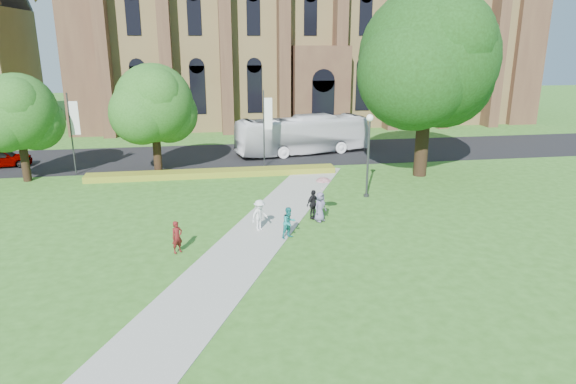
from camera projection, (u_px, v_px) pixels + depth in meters
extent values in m
plane|color=#33651E|center=(261.00, 242.00, 25.36)|extent=(160.00, 160.00, 0.00)
cube|color=black|center=(235.00, 155.00, 44.28)|extent=(160.00, 10.00, 0.02)
cube|color=#B2B2A8|center=(258.00, 234.00, 26.30)|extent=(15.58, 28.54, 0.04)
cube|color=gold|center=(213.00, 173.00, 37.47)|extent=(18.00, 1.40, 0.45)
cube|color=brown|center=(305.00, 49.00, 62.32)|extent=(52.00, 16.00, 17.00)
cube|color=brown|center=(79.00, 30.00, 51.34)|extent=(3.50, 3.50, 21.00)
cube|color=brown|center=(526.00, 31.00, 58.93)|extent=(3.50, 3.50, 21.00)
cube|color=brown|center=(321.00, 89.00, 54.95)|extent=(6.00, 2.50, 9.00)
cylinder|color=#38383D|center=(368.00, 160.00, 31.99)|extent=(0.14, 0.14, 4.80)
sphere|color=white|center=(370.00, 118.00, 31.24)|extent=(0.44, 0.44, 0.44)
cylinder|color=#38383D|center=(366.00, 195.00, 32.65)|extent=(0.36, 0.36, 0.15)
cylinder|color=#332114|center=(423.00, 131.00, 36.84)|extent=(0.96, 0.96, 6.60)
sphere|color=black|center=(428.00, 58.00, 35.39)|extent=(9.60, 9.60, 9.60)
cylinder|color=#332114|center=(24.00, 154.00, 35.73)|extent=(0.56, 0.56, 3.85)
sphere|color=#225018|center=(18.00, 112.00, 34.88)|extent=(5.20, 5.20, 5.20)
cylinder|color=#332114|center=(157.00, 147.00, 37.56)|extent=(0.60, 0.60, 4.12)
sphere|color=#225018|center=(154.00, 103.00, 36.65)|extent=(5.60, 5.60, 5.60)
cylinder|color=#38383D|center=(264.00, 130.00, 39.19)|extent=(0.10, 0.10, 6.00)
cube|color=white|center=(268.00, 114.00, 38.91)|extent=(0.60, 0.02, 2.40)
cylinder|color=#38383D|center=(71.00, 135.00, 37.02)|extent=(0.10, 0.10, 6.00)
cube|color=white|center=(75.00, 118.00, 36.74)|extent=(0.60, 0.02, 2.40)
imported|color=white|center=(303.00, 135.00, 44.47)|extent=(12.14, 5.26, 3.29)
imported|color=gray|center=(2.00, 158.00, 40.00)|extent=(4.45, 2.28, 1.45)
imported|color=#5C1515|center=(177.00, 237.00, 23.78)|extent=(0.67, 0.63, 1.53)
imported|color=#197E7E|center=(289.00, 223.00, 25.55)|extent=(0.97, 0.89, 1.59)
imported|color=silver|center=(260.00, 215.00, 26.58)|extent=(1.21, 1.13, 1.64)
imported|color=black|center=(313.00, 204.00, 28.35)|extent=(1.00, 0.90, 1.64)
imported|color=slate|center=(320.00, 207.00, 27.92)|extent=(0.95, 0.89, 1.64)
imported|color=#C48A95|center=(323.00, 185.00, 27.70)|extent=(0.88, 0.88, 0.72)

